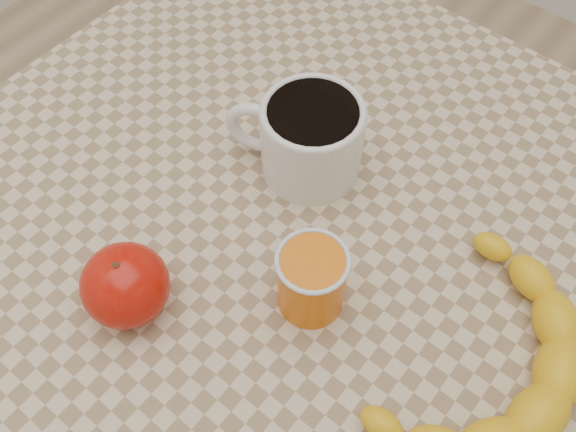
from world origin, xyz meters
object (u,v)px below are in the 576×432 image
Objects in this scene: apple at (125,285)px; banana at (483,358)px; coffee_mug at (309,136)px; orange_juice_glass at (312,280)px; table at (288,267)px.

apple reaches higher than banana.
apple is at bearing -96.56° from coffee_mug.
apple is (-0.13, -0.11, -0.00)m from orange_juice_glass.
coffee_mug is 0.24m from apple.
orange_juice_glass is (0.07, -0.05, 0.13)m from table.
banana is at bearing -18.30° from coffee_mug.
coffee_mug is at bearing 83.44° from apple.
orange_juice_glass is 0.17m from apple.
orange_juice_glass is at bearing -158.91° from banana.
orange_juice_glass is (0.10, -0.13, -0.01)m from coffee_mug.
orange_juice_glass reaches higher than apple.
coffee_mug is at bearing 128.83° from orange_juice_glass.
orange_juice_glass is at bearing -51.17° from coffee_mug.
table is 0.21m from apple.
apple is at bearing -139.74° from orange_juice_glass.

